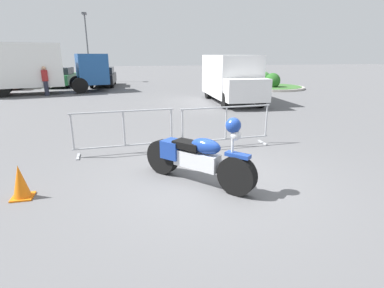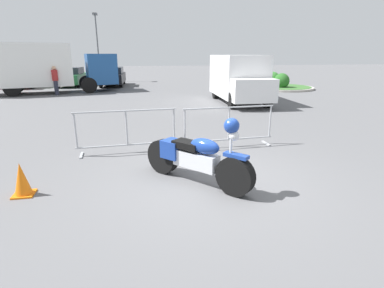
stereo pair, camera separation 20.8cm
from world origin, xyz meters
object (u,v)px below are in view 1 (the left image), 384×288
(parked_car_red, at_px, (16,78))
(pedestrian, at_px, (45,80))
(parked_car_green, at_px, (61,77))
(box_truck, at_px, (33,67))
(parked_car_black, at_px, (103,77))
(crowd_barrier_near, at_px, (124,131))
(crowd_barrier_far, at_px, (226,126))
(traffic_cone, at_px, (20,182))
(delivery_van, at_px, (231,77))
(street_lamp, at_px, (87,38))
(motorcycle, at_px, (197,157))

(parked_car_red, xyz_separation_m, pedestrian, (3.13, -5.20, 0.23))
(parked_car_green, bearing_deg, box_truck, 172.90)
(box_truck, xyz_separation_m, parked_car_black, (3.79, 3.90, -0.92))
(crowd_barrier_near, bearing_deg, parked_car_black, 94.66)
(crowd_barrier_far, xyz_separation_m, traffic_cone, (-4.35, -2.06, -0.27))
(traffic_cone, bearing_deg, parked_car_black, 88.90)
(box_truck, relative_size, parked_car_green, 1.91)
(crowd_barrier_far, distance_m, delivery_van, 7.85)
(box_truck, relative_size, street_lamp, 1.41)
(parked_car_red, bearing_deg, parked_car_green, -83.10)
(crowd_barrier_far, relative_size, pedestrian, 1.45)
(motorcycle, height_order, delivery_van, delivery_van)
(motorcycle, distance_m, parked_car_red, 21.18)
(street_lamp, bearing_deg, parked_car_green, -114.86)
(parked_car_red, xyz_separation_m, traffic_cone, (5.73, -19.24, -0.40))
(crowd_barrier_far, distance_m, street_lamp, 21.99)
(delivery_van, bearing_deg, pedestrian, -113.25)
(crowd_barrier_far, bearing_deg, delivery_van, 69.11)
(traffic_cone, relative_size, street_lamp, 0.10)
(parked_car_green, xyz_separation_m, traffic_cone, (2.68, -19.47, -0.42))
(box_truck, distance_m, pedestrian, 1.53)
(traffic_cone, xyz_separation_m, street_lamp, (-0.97, 23.17, 3.42))
(parked_car_black, bearing_deg, traffic_cone, -178.49)
(crowd_barrier_near, height_order, street_lamp, street_lamp)
(parked_car_black, bearing_deg, box_truck, 138.45)
(delivery_van, bearing_deg, street_lamp, -147.20)
(motorcycle, bearing_deg, parked_car_black, 146.56)
(street_lamp, bearing_deg, crowd_barrier_far, -75.86)
(crowd_barrier_far, relative_size, box_truck, 0.31)
(parked_car_black, bearing_deg, parked_car_red, 90.54)
(crowd_barrier_far, height_order, parked_car_green, parked_car_green)
(box_truck, bearing_deg, parked_car_green, 67.67)
(crowd_barrier_far, height_order, parked_car_red, parked_car_red)
(crowd_barrier_far, height_order, box_truck, box_truck)
(box_truck, bearing_deg, street_lamp, 60.40)
(delivery_van, xyz_separation_m, pedestrian, (-9.74, 4.67, -0.32))
(crowd_barrier_near, distance_m, box_truck, 14.08)
(motorcycle, height_order, traffic_cone, motorcycle)
(delivery_van, bearing_deg, parked_car_green, -133.42)
(box_truck, xyz_separation_m, pedestrian, (0.83, -1.07, -0.72))
(delivery_van, xyz_separation_m, street_lamp, (-8.11, 13.80, 2.47))
(crowd_barrier_far, xyz_separation_m, pedestrian, (-6.95, 11.98, 0.36))
(motorcycle, relative_size, pedestrian, 1.13)
(traffic_cone, bearing_deg, box_truck, 102.77)
(crowd_barrier_near, bearing_deg, traffic_cone, -130.26)
(traffic_cone, bearing_deg, crowd_barrier_far, 25.38)
(parked_car_green, bearing_deg, crowd_barrier_near, -163.11)
(crowd_barrier_near, bearing_deg, motorcycle, -58.27)
(motorcycle, height_order, parked_car_black, parked_car_black)
(parked_car_red, relative_size, parked_car_black, 0.96)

